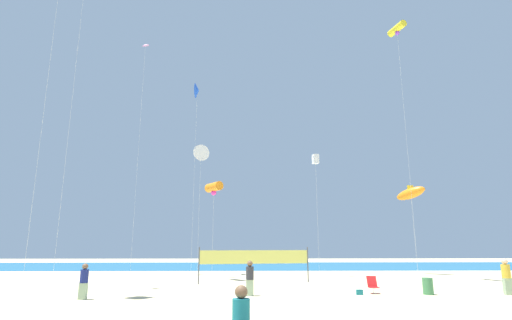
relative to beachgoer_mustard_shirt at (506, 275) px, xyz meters
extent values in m
plane|color=beige|center=(-11.96, -4.06, -0.98)|extent=(120.00, 120.00, 0.00)
cube|color=#1E6B99|center=(-11.96, 29.41, -0.98)|extent=(120.00, 20.00, 0.01)
cylinder|color=#19727A|center=(-13.71, -11.90, 0.09)|extent=(0.38, 0.38, 0.63)
sphere|color=brown|center=(-13.71, -11.90, 0.54)|extent=(0.28, 0.28, 0.28)
cube|color=#99B28C|center=(0.00, 0.00, -0.56)|extent=(0.40, 0.24, 0.84)
cylinder|color=gold|center=(0.00, 0.00, 0.20)|extent=(0.42, 0.42, 0.69)
sphere|color=beige|center=(0.00, 0.00, 0.70)|extent=(0.31, 0.31, 0.31)
cube|color=#99B28C|center=(-21.38, -1.23, -0.61)|extent=(0.36, 0.22, 0.76)
cylinder|color=navy|center=(-21.38, -1.23, 0.08)|extent=(0.38, 0.38, 0.62)
sphere|color=brown|center=(-21.38, -1.23, 0.53)|extent=(0.28, 0.28, 0.28)
cube|color=#99B28C|center=(-13.43, -0.06, -0.59)|extent=(0.38, 0.23, 0.79)
cylinder|color=#2D2D33|center=(-13.43, -0.06, 0.13)|extent=(0.40, 0.40, 0.65)
sphere|color=brown|center=(-13.43, -0.06, 0.61)|extent=(0.29, 0.29, 0.29)
cube|color=red|center=(-6.82, 0.67, -0.66)|extent=(0.52, 0.48, 0.03)
cube|color=red|center=(-6.82, 0.96, -0.38)|extent=(0.52, 0.23, 0.57)
cylinder|color=silver|center=(-6.82, 0.52, -0.82)|extent=(0.03, 0.03, 0.32)
cylinder|color=silver|center=(-6.82, 0.81, -0.82)|extent=(0.03, 0.03, 0.32)
cylinder|color=#3F7F4C|center=(-4.10, 0.23, -0.56)|extent=(0.53, 0.53, 0.85)
cylinder|color=#4C4C51|center=(-16.77, 5.94, 0.22)|extent=(0.08, 0.08, 2.40)
cylinder|color=#4C4C51|center=(-9.28, 7.38, 0.22)|extent=(0.08, 0.08, 2.40)
cube|color=#EAE566|center=(-13.02, 6.66, 0.74)|extent=(7.49, 1.47, 0.90)
cube|color=#19727A|center=(-7.72, 0.21, -0.85)|extent=(0.33, 0.17, 0.26)
cylinder|color=silver|center=(1.59, 14.55, 2.62)|extent=(0.01, 0.01, 7.21)
ellipsoid|color=orange|center=(1.59, 14.55, 6.23)|extent=(2.71, 2.74, 1.60)
cube|color=yellow|center=(1.59, 14.55, 6.64)|extent=(0.55, 0.06, 0.69)
cylinder|color=silver|center=(-23.67, 14.24, 9.88)|extent=(0.01, 0.01, 21.73)
pyramid|color=pink|center=(-23.68, 14.22, 20.82)|extent=(0.84, 0.84, 0.37)
cylinder|color=silver|center=(-24.96, 3.14, 9.77)|extent=(0.01, 0.01, 21.52)
cylinder|color=silver|center=(-17.54, 11.35, 4.11)|extent=(0.01, 0.01, 10.18)
cone|color=white|center=(-17.54, 11.35, 9.20)|extent=(1.42, 0.80, 1.40)
cylinder|color=silver|center=(-18.46, 14.43, 7.58)|extent=(0.01, 0.01, 17.13)
cone|color=blue|center=(-18.46, 14.43, 16.15)|extent=(0.41, 1.48, 1.46)
cylinder|color=silver|center=(-7.53, 12.55, 4.01)|extent=(0.01, 0.01, 9.98)
cube|color=white|center=(-7.53, 12.55, 9.00)|extent=(0.59, 0.59, 0.82)
cylinder|color=silver|center=(-16.16, 9.03, 2.48)|extent=(0.01, 0.01, 6.93)
cylinder|color=orange|center=(-16.16, 9.03, 5.95)|extent=(1.54, 1.82, 0.69)
sphere|color=#D833A5|center=(-16.16, 9.03, 5.50)|extent=(0.41, 0.41, 0.41)
cylinder|color=silver|center=(-24.46, -0.90, 9.13)|extent=(0.01, 0.01, 20.22)
cylinder|color=silver|center=(-1.04, 8.35, 9.19)|extent=(0.01, 0.01, 20.34)
cylinder|color=yellow|center=(-1.04, 8.35, 19.36)|extent=(1.07, 1.88, 0.60)
sphere|color=purple|center=(-1.04, 8.35, 18.96)|extent=(0.36, 0.36, 0.36)
camera|label=1|loc=(-13.60, -20.70, 1.53)|focal=27.12mm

